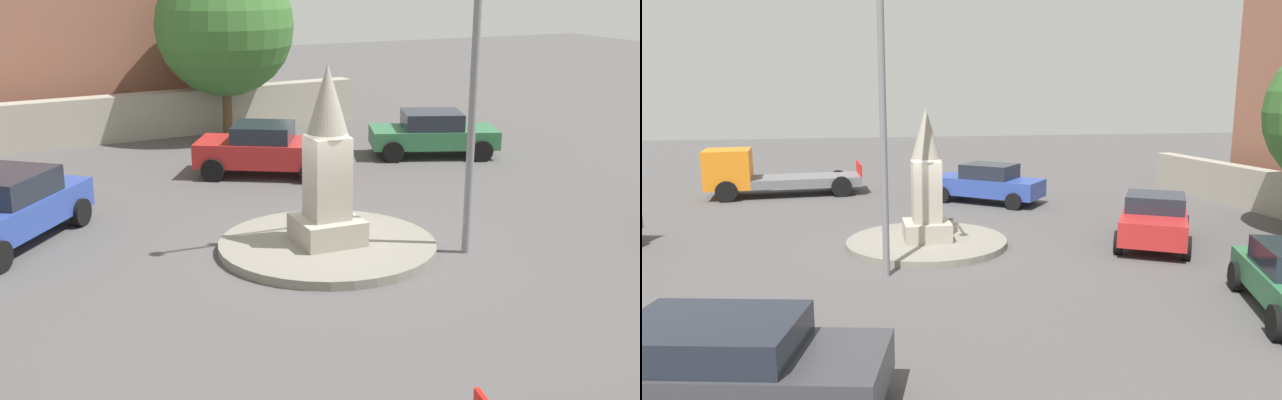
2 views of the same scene
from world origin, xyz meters
The scene contains 8 objects.
ground_plane centered at (0.00, 0.00, 0.00)m, with size 80.00×80.00×0.00m, color #4F4C4C.
traffic_island centered at (0.00, 0.00, 0.10)m, with size 4.56×4.56×0.19m, color gray.
monument centered at (0.00, 0.00, 1.83)m, with size 1.30×1.30×3.71m.
car_blue_waiting centered at (-6.07, 3.12, 0.79)m, with size 4.01×4.45×1.54m.
car_red_parked_right centered at (1.01, 6.42, 0.75)m, with size 4.23×3.42×1.45m.
car_green_far_side centered at (6.52, 6.58, 0.72)m, with size 4.17×2.94×1.39m.
stone_boundary_wall centered at (-1.03, 12.73, 0.77)m, with size 15.64×0.70×1.53m, color #9E9687.
tree_near_wall centered at (1.62, 11.94, 3.73)m, with size 4.64×4.64×6.05m.
Camera 1 is at (-6.71, -14.92, 5.87)m, focal length 46.46 mm.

